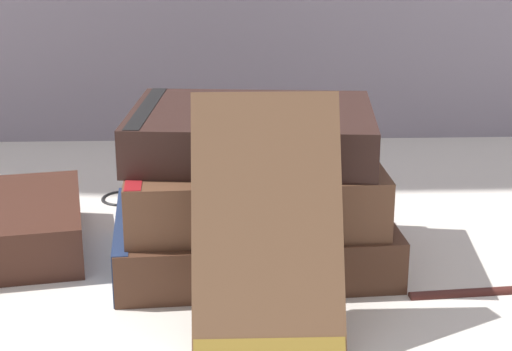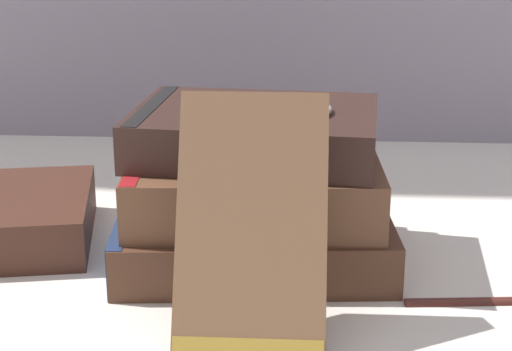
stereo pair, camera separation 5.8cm
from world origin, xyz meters
The scene contains 8 objects.
ground_plane centered at (0.00, 0.00, 0.00)m, with size 3.00×3.00×0.00m, color silver.
book_flat_bottom centered at (-0.01, 0.01, 0.02)m, with size 0.22×0.16×0.04m.
book_flat_middle centered at (0.00, 0.02, 0.06)m, with size 0.20×0.15×0.05m.
book_flat_top centered at (0.00, 0.03, 0.10)m, with size 0.20×0.15×0.04m.
book_leaning_front centered at (0.01, -0.10, 0.07)m, with size 0.10×0.09×0.16m.
pocket_watch centered at (0.03, 0.02, 0.12)m, with size 0.06×0.06×0.01m.
reading_glasses centered at (-0.09, 0.16, 0.00)m, with size 0.10×0.05×0.00m.
fountain_pen centered at (0.17, -0.05, 0.00)m, with size 0.12×0.02×0.01m.
Camera 1 is at (-0.02, -0.61, 0.28)m, focal length 60.00 mm.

